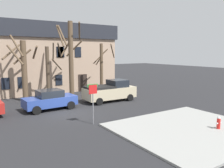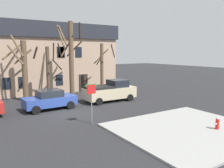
# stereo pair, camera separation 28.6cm
# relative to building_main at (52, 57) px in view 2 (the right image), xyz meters

# --- Properties ---
(ground_plane) EXTENTS (120.00, 120.00, 0.00)m
(ground_plane) POSITION_rel_building_main_xyz_m (-2.61, -12.00, -4.15)
(ground_plane) COLOR #262628
(sidewalk_slab) EXTENTS (8.68, 7.52, 0.12)m
(sidewalk_slab) POSITION_rel_building_main_xyz_m (2.16, -19.79, -4.09)
(sidewalk_slab) COLOR #999993
(sidewalk_slab) RESTS_ON ground_plane
(building_main) EXTENTS (15.40, 7.26, 8.16)m
(building_main) POSITION_rel_building_main_xyz_m (0.00, 0.00, 0.00)
(building_main) COLOR tan
(building_main) RESTS_ON ground_plane
(tree_bare_near) EXTENTS (3.20, 3.38, 6.40)m
(tree_bare_near) POSITION_rel_building_main_xyz_m (-4.59, -5.56, -0.82)
(tree_bare_near) COLOR brown
(tree_bare_near) RESTS_ON ground_plane
(tree_bare_mid) EXTENTS (1.87, 2.27, 5.71)m
(tree_bare_mid) POSITION_rel_building_main_xyz_m (-2.35, -6.38, -1.23)
(tree_bare_mid) COLOR #4C3D2D
(tree_bare_mid) RESTS_ON ground_plane
(tree_bare_far) EXTENTS (2.54, 2.60, 7.89)m
(tree_bare_far) POSITION_rel_building_main_xyz_m (-0.13, -6.57, 0.15)
(tree_bare_far) COLOR brown
(tree_bare_far) RESTS_ON ground_plane
(tree_bare_end) EXTENTS (2.35, 3.02, 5.74)m
(tree_bare_end) POSITION_rel_building_main_xyz_m (3.73, -6.34, -1.07)
(tree_bare_end) COLOR brown
(tree_bare_end) RESTS_ON ground_plane
(car_blue_sedan) EXTENTS (4.36, 2.30, 1.66)m
(car_blue_sedan) POSITION_rel_building_main_xyz_m (-3.53, -10.11, -3.32)
(car_blue_sedan) COLOR #2D4799
(car_blue_sedan) RESTS_ON ground_plane
(pickup_truck_beige) EXTENTS (5.11, 2.36, 2.06)m
(pickup_truck_beige) POSITION_rel_building_main_xyz_m (2.49, -10.02, -3.15)
(pickup_truck_beige) COLOR #C6B793
(pickup_truck_beige) RESTS_ON ground_plane
(fire_hydrant) EXTENTS (0.42, 0.22, 0.77)m
(fire_hydrant) POSITION_rel_building_main_xyz_m (3.51, -20.85, -3.63)
(fire_hydrant) COLOR red
(fire_hydrant) RESTS_ON sidewalk_slab
(street_sign_pole) EXTENTS (0.76, 0.07, 2.70)m
(street_sign_pole) POSITION_rel_building_main_xyz_m (-2.35, -15.55, -2.25)
(street_sign_pole) COLOR slate
(street_sign_pole) RESTS_ON ground_plane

